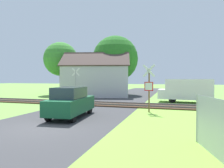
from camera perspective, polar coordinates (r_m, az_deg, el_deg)
ground_plane at (r=10.18m, az=-18.77°, el=-11.42°), size 160.00×160.00×0.00m
road_asphalt at (r=11.83m, az=-13.03°, el=-9.57°), size 6.56×80.00×0.01m
grass_verge at (r=6.47m, az=21.20°, el=-18.97°), size 6.00×20.00×0.01m
rail_track at (r=17.57m, az=-2.52°, el=-5.75°), size 60.00×2.60×0.22m
stop_sign_near at (r=13.69m, az=10.52°, el=-0.54°), size 0.86×0.22×3.25m
crossing_sign_far at (r=21.30m, az=-10.34°, el=0.68°), size 0.87×0.17×3.44m
house at (r=26.37m, az=-4.44°, el=1.12°), size 9.69×7.62×5.78m
tree_left at (r=29.97m, az=-14.44°, el=6.87°), size 4.86×4.86×7.57m
tree_center at (r=29.09m, az=0.93°, el=7.22°), size 6.57×6.57×8.48m
mail_truck at (r=20.42m, az=20.50°, el=-1.52°), size 4.97×2.07×2.24m
parked_car at (r=12.00m, az=-11.69°, el=-5.10°), size 2.00×4.13×1.78m
fence_panel at (r=6.27m, az=28.82°, el=-11.65°), size 0.92×3.44×1.70m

